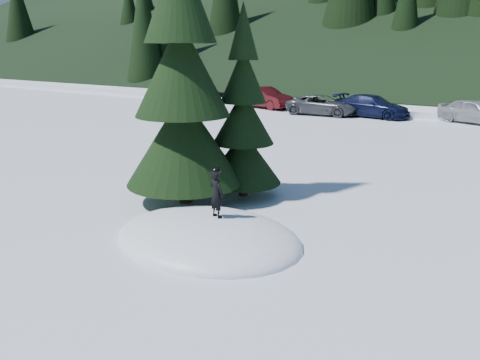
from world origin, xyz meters
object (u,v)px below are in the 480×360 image
Objects in this scene: car_1 at (265,98)px; car_2 at (323,105)px; spruce_short at (243,124)px; child_skier at (217,194)px; car_4 at (475,111)px; spruce_tall at (182,81)px; car_3 at (372,106)px; car_0 at (207,93)px.

car_2 is at bearing -88.08° from car_1.
child_skier is at bearing -66.71° from spruce_short.
spruce_short reaches higher than car_4.
spruce_tall is 1.90× the size of car_1.
car_3 is (7.96, -0.19, -0.06)m from car_1.
spruce_short is at bearing -141.33° from car_0.
child_skier is 0.23× the size of car_3.
car_2 is at bearing 120.26° from car_4.
child_skier is 0.24× the size of car_2.
spruce_short is 3.38m from child_skier.
car_0 is at bearing 126.85° from spruce_tall.
spruce_short is at bearing 54.46° from spruce_tall.
spruce_short is 25.37m from car_0.
car_1 is at bearing 72.14° from car_2.
spruce_tall is 1.60× the size of spruce_short.
child_skier is 0.27× the size of car_4.
child_skier is at bearing -163.29° from car_3.
car_1 is at bearing 112.39° from car_4.
car_4 is at bearing -93.37° from car_0.
spruce_short is at bearing -169.88° from car_4.
spruce_short is 4.92× the size of child_skier.
car_3 is at bearing -96.90° from car_0.
spruce_short reaches higher than car_2.
car_0 is at bearing 93.82° from car_1.
child_skier is 28.41m from car_0.
child_skier is 21.28m from car_3.
car_2 is (11.08, -2.06, -0.01)m from car_0.
car_4 is (8.71, 1.55, 0.05)m from car_2.
child_skier is at bearing -165.24° from car_4.
car_1 is (6.09, -1.04, 0.10)m from car_0.
car_3 is (14.05, -1.23, 0.04)m from car_0.
car_0 is at bearing 108.72° from car_4.
spruce_short is 1.41× the size of car_0.
car_2 is 8.85m from car_4.
spruce_short is at bearing -52.29° from child_skier.
car_3 reaches higher than car_2.
car_1 is at bearing 119.70° from spruce_short.
car_1 is 1.11× the size of car_4.
car_0 is at bearing 73.18° from car_2.
spruce_tall reaches higher than car_4.
car_1 is at bearing -46.73° from child_skier.
car_4 is (13.71, 0.53, -0.05)m from car_1.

